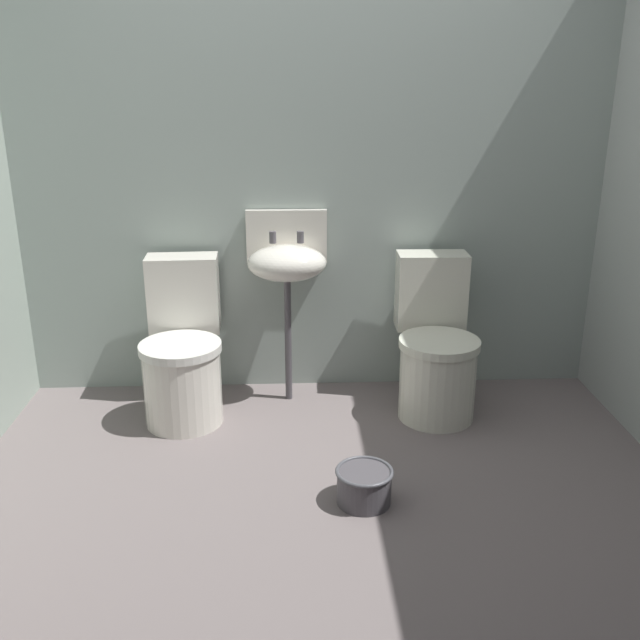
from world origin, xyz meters
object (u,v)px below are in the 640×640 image
at_px(toilet_left, 183,356).
at_px(toilet_right, 436,351).
at_px(bucket, 364,485).
at_px(sink, 287,261).

bearing_deg(toilet_left, toilet_right, 177.56).
bearing_deg(bucket, sink, 106.50).
bearing_deg(bucket, toilet_right, 61.90).
height_order(toilet_left, toilet_right, same).
height_order(sink, bucket, sink).
distance_m(toilet_right, bucket, 0.97).
relative_size(toilet_left, bucket, 3.29).
relative_size(toilet_left, toilet_right, 1.00).
bearing_deg(toilet_right, toilet_left, 1.33).
xyz_separation_m(sink, bucket, (0.30, -1.02, -0.68)).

